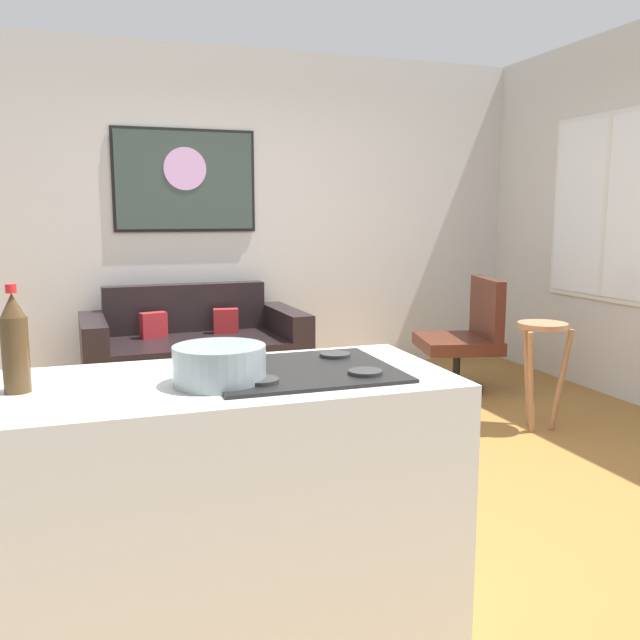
{
  "coord_description": "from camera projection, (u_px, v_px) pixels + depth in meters",
  "views": [
    {
      "loc": [
        -1.22,
        -3.39,
        1.42
      ],
      "look_at": [
        0.24,
        0.9,
        0.7
      ],
      "focal_mm": 37.76,
      "sensor_mm": 36.0,
      "label": 1
    }
  ],
  "objects": [
    {
      "name": "mixing_bowl",
      "position": [
        219.0,
        365.0,
        2.04
      ],
      "size": [
        0.28,
        0.28,
        0.12
      ],
      "color": "#8A9699",
      "rests_on": "kitchen_counter"
    },
    {
      "name": "wall_painting",
      "position": [
        185.0,
        180.0,
        5.6
      ],
      "size": [
        1.18,
        0.03,
        0.85
      ],
      "color": "black"
    },
    {
      "name": "window",
      "position": [
        606.0,
        208.0,
        5.21
      ],
      "size": [
        0.03,
        1.25,
        1.46
      ],
      "color": "silver"
    },
    {
      "name": "ground",
      "position": [
        331.0,
        472.0,
        3.78
      ],
      "size": [
        6.4,
        6.4,
        0.04
      ],
      "primitive_type": "cube",
      "color": "olive"
    },
    {
      "name": "armchair",
      "position": [
        467.0,
        337.0,
        5.4
      ],
      "size": [
        0.73,
        0.74,
        0.91
      ],
      "color": "black",
      "rests_on": "ground"
    },
    {
      "name": "kitchen_counter",
      "position": [
        225.0,
        512.0,
        2.2
      ],
      "size": [
        1.46,
        0.69,
        0.93
      ],
      "color": "silver",
      "rests_on": "ground"
    },
    {
      "name": "soda_bottle",
      "position": [
        15.0,
        344.0,
        1.94
      ],
      "size": [
        0.08,
        0.08,
        0.32
      ],
      "color": "#4C351C",
      "rests_on": "kitchen_counter"
    },
    {
      "name": "back_wall",
      "position": [
        238.0,
        216.0,
        5.83
      ],
      "size": [
        6.4,
        0.05,
        2.8
      ],
      "primitive_type": "cube",
      "color": "silver",
      "rests_on": "ground"
    },
    {
      "name": "coffee_table",
      "position": [
        224.0,
        382.0,
        4.26
      ],
      "size": [
        1.02,
        0.63,
        0.39
      ],
      "color": "silver",
      "rests_on": "ground"
    },
    {
      "name": "couch",
      "position": [
        194.0,
        357.0,
        5.31
      ],
      "size": [
        1.71,
        0.98,
        0.84
      ],
      "color": "black",
      "rests_on": "ground"
    },
    {
      "name": "bar_stool",
      "position": [
        541.0,
        349.0,
        4.39
      ],
      "size": [
        0.36,
        0.36,
        0.72
      ],
      "color": "#A36F4C",
      "rests_on": "ground"
    }
  ]
}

